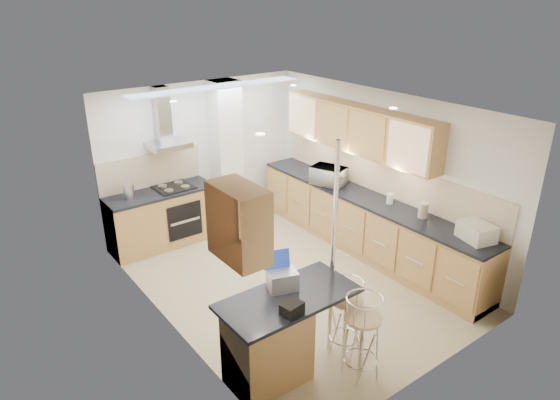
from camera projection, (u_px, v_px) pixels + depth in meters
ground at (288, 279)px, 7.16m from camera, size 4.80×4.80×0.00m
room_shell at (291, 167)px, 7.02m from camera, size 3.64×4.84×2.51m
right_counter at (364, 223)px, 7.81m from camera, size 0.63×4.40×0.92m
back_counter at (162, 218)px, 8.01m from camera, size 1.70×0.63×0.92m
peninsula at (288, 334)px, 5.29m from camera, size 1.47×0.72×0.94m
microwave at (329, 176)px, 8.05m from camera, size 0.53×0.63×0.30m
laptop at (282, 280)px, 5.20m from camera, size 0.36×0.31×0.21m
bag at (292, 308)px, 4.82m from camera, size 0.23×0.18×0.12m
bar_stool_near at (362, 338)px, 5.18m from camera, size 0.48×0.48×1.00m
bar_stool_end at (346, 318)px, 5.55m from camera, size 0.54×0.54×0.94m
jar_a at (323, 174)px, 8.29m from camera, size 0.13×0.13×0.19m
jar_b at (336, 175)px, 8.27m from camera, size 0.14×0.14×0.17m
jar_c at (423, 210)px, 6.89m from camera, size 0.16×0.16×0.22m
jar_d at (390, 199)px, 7.35m from camera, size 0.12×0.12×0.15m
bread_bin at (477, 232)px, 6.27m from camera, size 0.43×0.49×0.22m
kettle at (129, 192)px, 7.50m from camera, size 0.16×0.16×0.24m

